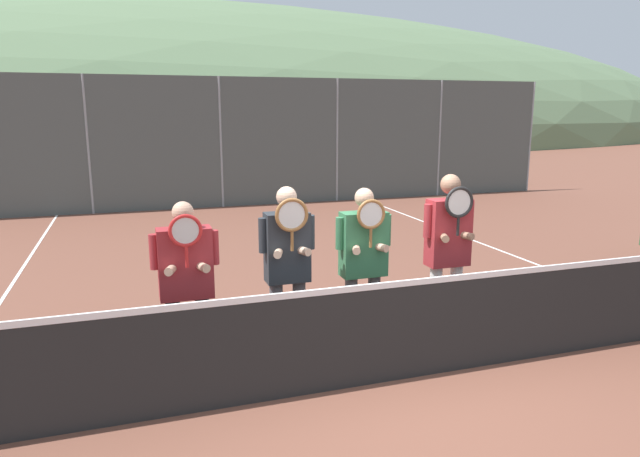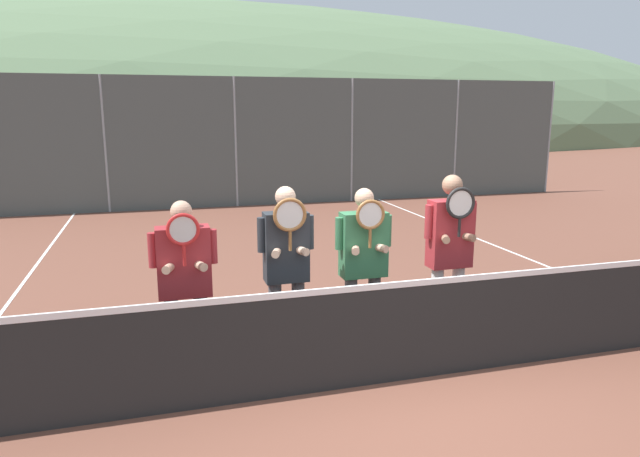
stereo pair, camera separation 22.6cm
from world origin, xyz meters
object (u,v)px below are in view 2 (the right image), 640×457
object	(u,v)px
player_center_left	(286,262)
player_center_right	(364,258)
car_far_left	(37,170)
player_leftmost	(185,276)
car_center	(372,159)
player_rightmost	(450,247)
car_left_of_center	(216,165)

from	to	relation	value
player_center_left	player_center_right	size ratio (longest dim) A/B	1.03
player_center_left	car_far_left	size ratio (longest dim) A/B	0.40
car_far_left	player_leftmost	bearing A→B (deg)	-74.68
player_leftmost	car_center	size ratio (longest dim) A/B	0.36
player_rightmost	car_left_of_center	distance (m)	12.03
player_center_right	player_rightmost	world-z (taller)	player_rightmost
player_leftmost	car_left_of_center	xyz separation A→B (m)	(1.56, 11.97, -0.12)
player_leftmost	player_center_left	xyz separation A→B (m)	(0.98, 0.07, 0.04)
car_far_left	car_left_of_center	world-z (taller)	car_left_of_center
player_leftmost	player_rightmost	world-z (taller)	player_rightmost
player_center_right	car_left_of_center	distance (m)	11.88
car_center	car_far_left	bearing A→B (deg)	179.95
player_leftmost	player_center_left	bearing A→B (deg)	4.09
player_leftmost	player_center_left	world-z (taller)	player_center_left
player_center_left	car_left_of_center	world-z (taller)	player_center_left
player_rightmost	car_center	bearing A→B (deg)	72.37
player_rightmost	car_center	xyz separation A→B (m)	(3.91, 12.31, -0.17)
player_rightmost	car_far_left	size ratio (longest dim) A/B	0.42
player_center_right	car_far_left	world-z (taller)	player_center_right
player_leftmost	car_left_of_center	distance (m)	12.07
car_left_of_center	player_center_right	bearing A→B (deg)	-88.88
player_center_right	car_left_of_center	bearing A→B (deg)	91.12
player_rightmost	car_center	distance (m)	12.92
player_center_left	car_center	size ratio (longest dim) A/B	0.38
player_leftmost	car_far_left	size ratio (longest dim) A/B	0.38
player_leftmost	car_center	xyz separation A→B (m)	(6.63, 12.31, -0.08)
player_leftmost	car_far_left	distance (m)	12.77
player_center_right	player_leftmost	bearing A→B (deg)	-177.03
player_center_left	player_center_right	world-z (taller)	player_center_left
car_far_left	car_left_of_center	xyz separation A→B (m)	(4.94, -0.35, 0.03)
player_rightmost	car_left_of_center	bearing A→B (deg)	95.52
player_leftmost	player_rightmost	bearing A→B (deg)	-0.10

